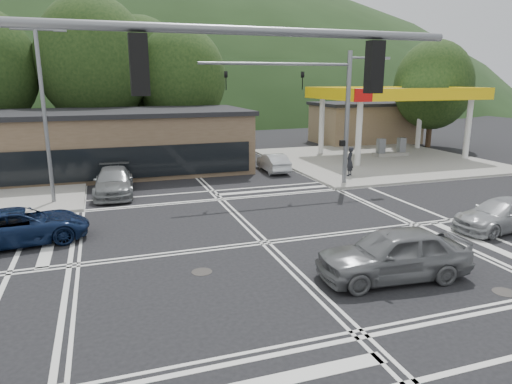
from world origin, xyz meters
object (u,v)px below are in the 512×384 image
object	(u,v)px
car_grey_center	(393,254)
car_northbound	(114,182)
car_queue_a	(273,163)
car_blue_west	(21,226)
car_queue_b	(235,155)
pedestrian	(350,161)
car_silver_east	(501,215)

from	to	relation	value
car_grey_center	car_northbound	size ratio (longest dim) A/B	0.98
car_queue_a	car_grey_center	bearing A→B (deg)	83.73
car_blue_west	car_grey_center	world-z (taller)	car_grey_center
car_queue_b	pedestrian	size ratio (longest dim) A/B	2.06
car_silver_east	pedestrian	distance (m)	11.60
car_queue_b	car_northbound	xyz separation A→B (m)	(-9.23, -7.31, 0.07)
car_silver_east	car_queue_a	bearing A→B (deg)	-168.34
car_queue_b	pedestrian	world-z (taller)	pedestrian
car_queue_b	car_grey_center	bearing A→B (deg)	77.49
car_queue_a	car_queue_b	xyz separation A→B (m)	(-1.69, 3.97, 0.03)
car_silver_east	car_queue_a	size ratio (longest dim) A/B	1.16
car_grey_center	car_queue_b	size ratio (longest dim) A/B	1.27
car_northbound	car_queue_a	bearing A→B (deg)	20.69
car_blue_west	pedestrian	world-z (taller)	pedestrian
car_queue_a	car_northbound	size ratio (longest dim) A/B	0.76
car_queue_a	pedestrian	world-z (taller)	pedestrian
car_blue_west	pedestrian	size ratio (longest dim) A/B	2.66
car_blue_west	pedestrian	bearing A→B (deg)	-78.25
car_blue_west	car_queue_b	world-z (taller)	car_blue_west
car_grey_center	car_northbound	distance (m)	16.82
car_queue_a	car_queue_b	bearing A→B (deg)	-64.76
car_silver_east	car_queue_b	bearing A→B (deg)	-167.15
car_queue_a	car_northbound	bearing A→B (deg)	19.20
car_northbound	car_blue_west	bearing A→B (deg)	-114.35
car_blue_west	car_northbound	bearing A→B (deg)	-36.20
car_silver_east	pedestrian	size ratio (longest dim) A/B	2.38
car_blue_west	car_silver_east	xyz separation A→B (m)	(19.47, -4.79, -0.05)
car_blue_west	car_queue_b	xyz separation A→B (m)	(13.00, 14.38, -0.04)
car_silver_east	car_queue_b	distance (m)	20.24
car_blue_west	pedestrian	xyz separation A→B (m)	(18.69, 6.77, 0.40)
car_northbound	pedestrian	bearing A→B (deg)	2.54
car_silver_east	car_queue_a	xyz separation A→B (m)	(-4.78, 15.20, -0.02)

